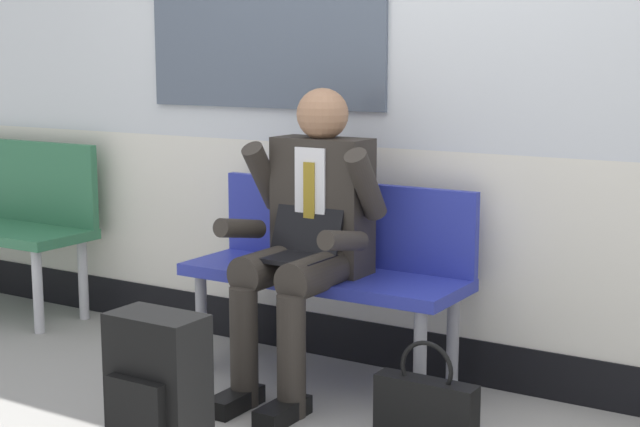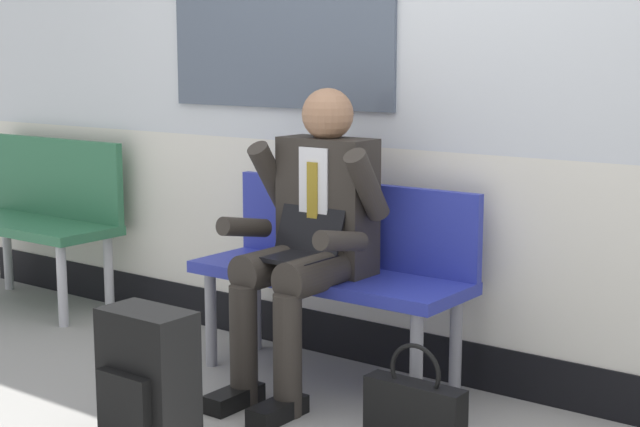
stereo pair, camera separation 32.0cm
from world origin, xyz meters
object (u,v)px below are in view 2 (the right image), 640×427
Objects in this scene: person_seated at (309,233)px; handbag at (414,414)px; bench_empty at (41,210)px; bench_with_person at (337,262)px; backpack at (147,381)px.

handbag is (0.66, -0.27, -0.51)m from person_seated.
bench_empty is at bearing 169.99° from handbag.
bench_with_person reaches higher than backpack.
handbag is at bearing 35.20° from backpack.
backpack reaches higher than handbag.
bench_with_person is 0.89m from handbag.
backpack is at bearing -96.36° from person_seated.
handbag is at bearing -34.64° from bench_with_person.
backpack is 0.93m from handbag.
handbag is at bearing -22.04° from person_seated.
bench_with_person is at bearing -0.23° from bench_empty.
bench_with_person is at bearing 90.00° from person_seated.
bench_empty is 2.72m from handbag.
handbag is at bearing -10.01° from bench_empty.
bench_empty is 2.71× the size of handbag.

